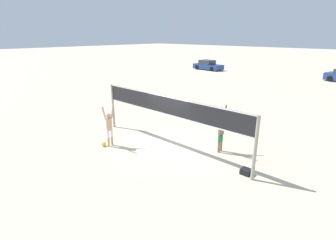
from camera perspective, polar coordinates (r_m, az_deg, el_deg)
The scene contains 7 objects.
ground_plane at distance 12.68m, azimuth 0.00°, elevation -5.96°, with size 200.00×200.00×0.00m, color beige.
volleyball_net at distance 12.05m, azimuth 0.00°, elevation 1.94°, with size 8.74×0.13×2.52m.
player_spiker at distance 12.77m, azimuth -12.69°, elevation -1.04°, with size 0.28×0.69×2.06m.
player_blocker at distance 12.04m, azimuth 11.49°, elevation -1.78°, with size 0.28×0.71×2.18m.
volleyball at distance 13.13m, azimuth -13.84°, elevation -5.08°, with size 0.24×0.24×0.24m.
gear_bag at distance 10.79m, azimuth 16.62°, elevation -10.71°, with size 0.38×0.34×0.23m.
parked_car_near at distance 40.85m, azimuth 8.67°, elevation 11.65°, with size 4.69×2.28×1.43m.
Camera 1 is at (7.87, -8.47, 5.21)m, focal length 28.00 mm.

